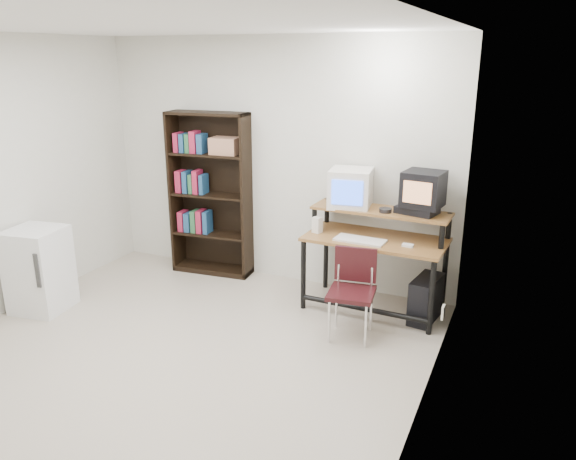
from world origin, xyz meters
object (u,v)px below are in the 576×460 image
at_px(computer_desk, 376,241).
at_px(crt_tv, 423,189).
at_px(crt_monitor, 351,188).
at_px(pc_tower, 426,299).
at_px(bookshelf, 211,192).
at_px(mini_fridge, 39,270).
at_px(school_chair, 353,284).

bearing_deg(computer_desk, crt_tv, 21.46).
height_order(crt_monitor, crt_tv, crt_tv).
bearing_deg(computer_desk, pc_tower, -4.42).
bearing_deg(pc_tower, crt_monitor, 175.40).
distance_m(crt_monitor, pc_tower, 1.28).
relative_size(crt_tv, bookshelf, 0.21).
relative_size(crt_tv, mini_fridge, 0.47).
xyz_separation_m(school_chair, bookshelf, (-1.94, 0.84, 0.45)).
distance_m(crt_tv, school_chair, 1.13).
relative_size(computer_desk, pc_tower, 2.99).
bearing_deg(mini_fridge, computer_desk, 15.88).
bearing_deg(school_chair, crt_monitor, 103.30).
xyz_separation_m(bookshelf, mini_fridge, (-1.00, -1.58, -0.52)).
distance_m(computer_desk, school_chair, 0.65).
bearing_deg(pc_tower, bookshelf, -178.38).
distance_m(pc_tower, mini_fridge, 3.72).
relative_size(crt_monitor, crt_tv, 1.16).
xyz_separation_m(computer_desk, school_chair, (-0.03, -0.61, -0.22)).
bearing_deg(pc_tower, crt_tv, 132.72).
distance_m(crt_tv, pc_tower, 1.03).
relative_size(computer_desk, crt_tv, 3.45).
bearing_deg(crt_tv, school_chair, -112.33).
xyz_separation_m(computer_desk, crt_monitor, (-0.31, 0.13, 0.46)).
height_order(computer_desk, crt_monitor, crt_monitor).
xyz_separation_m(computer_desk, crt_tv, (0.39, 0.14, 0.51)).
relative_size(crt_monitor, mini_fridge, 0.55).
height_order(crt_monitor, school_chair, crt_monitor).
height_order(computer_desk, crt_tv, crt_tv).
relative_size(computer_desk, crt_monitor, 2.97).
xyz_separation_m(crt_tv, bookshelf, (-2.35, 0.10, -0.28)).
relative_size(pc_tower, mini_fridge, 0.55).
distance_m(computer_desk, bookshelf, 1.99).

